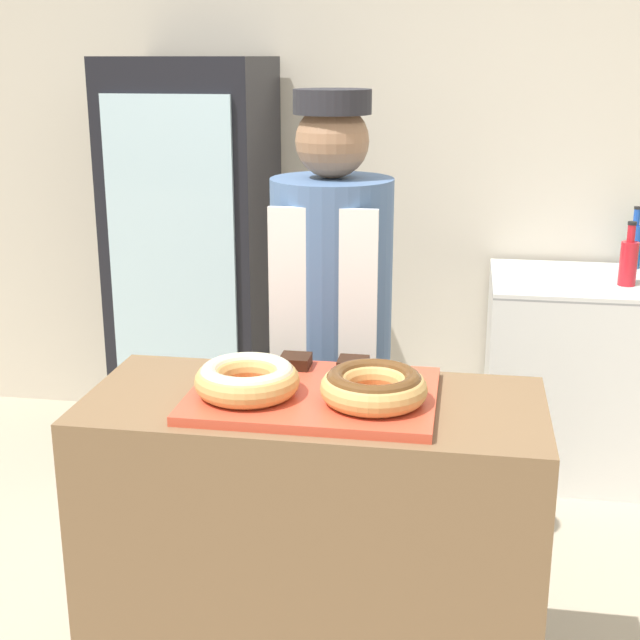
# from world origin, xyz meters

# --- Properties ---
(wall_back) EXTENTS (8.00, 0.06, 2.70)m
(wall_back) POSITION_xyz_m (0.00, 2.13, 1.35)
(wall_back) COLOR beige
(wall_back) RESTS_ON ground_plane
(display_counter) EXTENTS (1.16, 0.52, 0.94)m
(display_counter) POSITION_xyz_m (0.00, 0.00, 0.47)
(display_counter) COLOR brown
(display_counter) RESTS_ON ground_plane
(serving_tray) EXTENTS (0.61, 0.45, 0.02)m
(serving_tray) POSITION_xyz_m (0.00, 0.00, 0.95)
(serving_tray) COLOR #D84C33
(serving_tray) RESTS_ON display_counter
(donut_light_glaze) EXTENTS (0.26, 0.26, 0.08)m
(donut_light_glaze) POSITION_xyz_m (-0.16, -0.05, 1.01)
(donut_light_glaze) COLOR tan
(donut_light_glaze) RESTS_ON serving_tray
(donut_chocolate_glaze) EXTENTS (0.26, 0.26, 0.08)m
(donut_chocolate_glaze) POSITION_xyz_m (0.16, -0.05, 1.01)
(donut_chocolate_glaze) COLOR tan
(donut_chocolate_glaze) RESTS_ON serving_tray
(brownie_back_left) EXTENTS (0.08, 0.08, 0.03)m
(brownie_back_left) POSITION_xyz_m (-0.08, 0.17, 0.98)
(brownie_back_left) COLOR black
(brownie_back_left) RESTS_ON serving_tray
(brownie_back_right) EXTENTS (0.08, 0.08, 0.03)m
(brownie_back_right) POSITION_xyz_m (0.08, 0.17, 0.98)
(brownie_back_right) COLOR black
(brownie_back_right) RESTS_ON serving_tray
(baker_person) EXTENTS (0.37, 0.37, 1.68)m
(baker_person) POSITION_xyz_m (-0.04, 0.57, 0.89)
(baker_person) COLOR #4C4C51
(baker_person) RESTS_ON ground_plane
(beverage_fridge) EXTENTS (0.66, 0.67, 1.77)m
(beverage_fridge) POSITION_xyz_m (-0.84, 1.73, 0.89)
(beverage_fridge) COLOR black
(beverage_fridge) RESTS_ON ground_plane
(chest_freezer) EXTENTS (0.92, 0.66, 0.87)m
(chest_freezer) POSITION_xyz_m (0.94, 1.74, 0.44)
(chest_freezer) COLOR silver
(chest_freezer) RESTS_ON ground_plane
(bottle_blue) EXTENTS (0.06, 0.06, 0.27)m
(bottle_blue) POSITION_xyz_m (1.10, 1.98, 0.97)
(bottle_blue) COLOR #1E4CB2
(bottle_blue) RESTS_ON chest_freezer
(bottle_red) EXTENTS (0.07, 0.07, 0.26)m
(bottle_red) POSITION_xyz_m (1.02, 1.65, 0.97)
(bottle_red) COLOR red
(bottle_red) RESTS_ON chest_freezer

